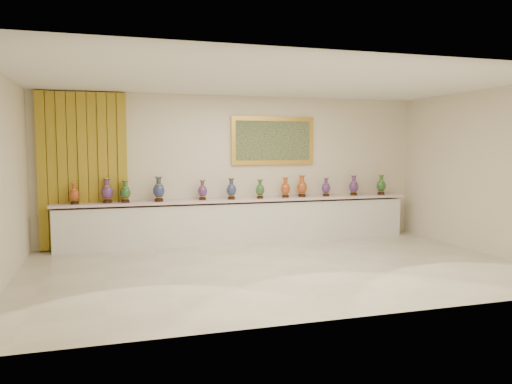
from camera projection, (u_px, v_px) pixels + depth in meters
The scene contains 16 objects.
ground at pixel (277, 268), 8.09m from camera, with size 8.00×8.00×0.00m, color beige.
room at pixel (116, 166), 9.58m from camera, with size 8.00×8.00×8.00m.
counter at pixel (241, 221), 10.21m from camera, with size 7.28×0.48×0.90m.
vase_0 at pixel (74, 194), 9.20m from camera, with size 0.21×0.21×0.40m.
vase_1 at pixel (107, 192), 9.41m from camera, with size 0.27×0.27×0.47m.
vase_2 at pixel (125, 192), 9.47m from camera, with size 0.24×0.24×0.43m.
vase_3 at pixel (159, 190), 9.64m from camera, with size 0.26×0.26×0.49m.
vase_4 at pixel (203, 191), 9.95m from camera, with size 0.22×0.22×0.40m.
vase_5 at pixel (231, 190), 10.04m from camera, with size 0.23×0.23×0.43m.
vase_6 at pixel (260, 190), 10.21m from camera, with size 0.20×0.20×0.39m.
vase_7 at pixel (285, 188), 10.41m from camera, with size 0.25×0.25×0.42m.
vase_8 at pixel (302, 187), 10.56m from camera, with size 0.28×0.28×0.46m.
vase_9 at pixel (326, 188), 10.69m from camera, with size 0.19×0.19×0.40m.
vase_10 at pixel (354, 186), 10.88m from camera, with size 0.26×0.26×0.44m.
vase_11 at pixel (381, 186), 11.02m from camera, with size 0.27×0.27×0.45m.
label_card at pixel (145, 202), 9.48m from camera, with size 0.10×0.06×0.00m, color white.
Camera 1 is at (-2.61, -7.51, 1.96)m, focal length 35.00 mm.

